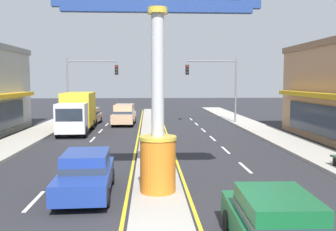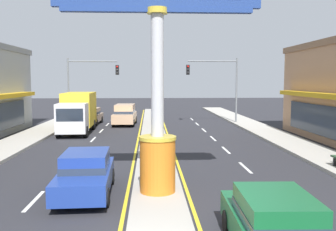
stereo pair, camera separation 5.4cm
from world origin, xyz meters
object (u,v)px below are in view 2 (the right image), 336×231
(box_truck_near_right_lane, at_px, (78,111))
(sedan_mid_left_lane, at_px, (90,116))
(sedan_far_left_oncoming, at_px, (86,173))
(sedan_near_left_lane, at_px, (274,225))
(traffic_light_right_side, at_px, (218,79))
(district_sign, at_px, (157,75))
(suv_far_right_lane, at_px, (125,114))
(traffic_light_left_side, at_px, (87,79))

(box_truck_near_right_lane, height_order, sedan_mid_left_lane, box_truck_near_right_lane)
(sedan_mid_left_lane, bearing_deg, sedan_far_left_oncoming, -81.36)
(box_truck_near_right_lane, height_order, sedan_near_left_lane, box_truck_near_right_lane)
(traffic_light_right_side, height_order, sedan_mid_left_lane, traffic_light_right_side)
(district_sign, height_order, sedan_mid_left_lane, district_sign)
(traffic_light_right_side, bearing_deg, district_sign, -105.98)
(sedan_near_left_lane, xyz_separation_m, sedan_mid_left_lane, (-8.42, 26.70, 0.00))
(suv_far_right_lane, relative_size, sedan_near_left_lane, 1.07)
(traffic_light_left_side, distance_m, sedan_near_left_lane, 28.69)
(traffic_light_left_side, distance_m, sedan_mid_left_lane, 3.50)
(district_sign, distance_m, box_truck_near_right_lane, 17.60)
(traffic_light_right_side, xyz_separation_m, suv_far_right_lane, (-8.71, -0.26, -3.26))
(district_sign, relative_size, box_truck_near_right_lane, 1.15)
(sedan_far_left_oncoming, bearing_deg, suv_far_right_lane, 89.99)
(box_truck_near_right_lane, bearing_deg, sedan_mid_left_lane, 89.37)
(district_sign, height_order, box_truck_near_right_lane, district_sign)
(sedan_mid_left_lane, bearing_deg, box_truck_near_right_lane, -90.63)
(traffic_light_left_side, bearing_deg, district_sign, -74.59)
(traffic_light_left_side, relative_size, traffic_light_right_side, 1.00)
(traffic_light_left_side, xyz_separation_m, traffic_light_right_side, (12.30, -0.84, 0.00))
(traffic_light_left_side, height_order, sedan_far_left_oncoming, traffic_light_left_side)
(traffic_light_right_side, distance_m, sedan_mid_left_lane, 12.51)
(traffic_light_left_side, bearing_deg, sedan_far_left_oncoming, -80.79)
(sedan_near_left_lane, bearing_deg, box_truck_near_right_lane, 111.84)
(district_sign, relative_size, traffic_light_right_side, 1.29)
(traffic_light_right_side, distance_m, suv_far_right_lane, 9.30)
(sedan_near_left_lane, distance_m, sedan_mid_left_lane, 28.00)
(district_sign, height_order, traffic_light_left_side, district_sign)
(district_sign, height_order, traffic_light_right_side, district_sign)
(box_truck_near_right_lane, distance_m, sedan_mid_left_lane, 5.60)
(traffic_light_right_side, xyz_separation_m, box_truck_near_right_lane, (-12.07, -5.10, -2.55))
(traffic_light_left_side, bearing_deg, suv_far_right_lane, -17.06)
(district_sign, relative_size, sedan_near_left_lane, 1.84)
(district_sign, height_order, sedan_near_left_lane, district_sign)
(district_sign, distance_m, suv_far_right_lane, 21.62)
(suv_far_right_lane, xyz_separation_m, sedan_mid_left_lane, (-3.30, 0.69, -0.20))
(box_truck_near_right_lane, xyz_separation_m, suv_far_right_lane, (3.36, 4.84, -0.71))
(sedan_near_left_lane, relative_size, sedan_mid_left_lane, 0.99)
(district_sign, bearing_deg, sedan_far_left_oncoming, 175.35)
(suv_far_right_lane, relative_size, sedan_mid_left_lane, 1.06)
(district_sign, bearing_deg, sedan_mid_left_lane, 104.98)
(traffic_light_left_side, relative_size, sedan_mid_left_lane, 1.42)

